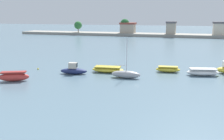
% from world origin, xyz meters
% --- Properties ---
extents(moored_boat_2, '(3.97, 2.55, 1.27)m').
position_xyz_m(moored_boat_2, '(0.54, 12.48, 0.61)').
color(moored_boat_2, '#C63833').
rests_on(moored_boat_2, ground).
extents(moored_boat_3, '(4.10, 2.02, 1.67)m').
position_xyz_m(moored_boat_3, '(6.20, 18.40, 0.55)').
color(moored_boat_3, navy).
rests_on(moored_boat_3, ground).
extents(moored_boat_4, '(4.94, 2.30, 0.89)m').
position_xyz_m(moored_boat_4, '(10.62, 20.89, 0.42)').
color(moored_boat_4, yellow).
rests_on(moored_boat_4, ground).
extents(moored_boat_5, '(4.03, 1.27, 5.46)m').
position_xyz_m(moored_boat_5, '(14.05, 18.24, 0.54)').
color(moored_boat_5, '#9E9EA3').
rests_on(moored_boat_5, ground).
extents(moored_boat_6, '(3.70, 1.76, 0.87)m').
position_xyz_m(moored_boat_6, '(19.24, 23.65, 0.42)').
color(moored_boat_6, yellow).
rests_on(moored_boat_6, ground).
extents(moored_boat_7, '(4.81, 2.71, 1.01)m').
position_xyz_m(moored_boat_7, '(24.14, 22.88, 0.48)').
color(moored_boat_7, white).
rests_on(moored_boat_7, ground).
extents(mooring_buoy_2, '(0.26, 0.26, 0.26)m').
position_xyz_m(mooring_buoy_2, '(-0.43, 19.43, 0.13)').
color(mooring_buoy_2, yellow).
rests_on(mooring_buoy_2, ground).
extents(distant_shoreline, '(101.66, 9.45, 6.93)m').
position_xyz_m(distant_shoreline, '(4.25, 88.36, 1.57)').
color(distant_shoreline, gray).
rests_on(distant_shoreline, ground).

